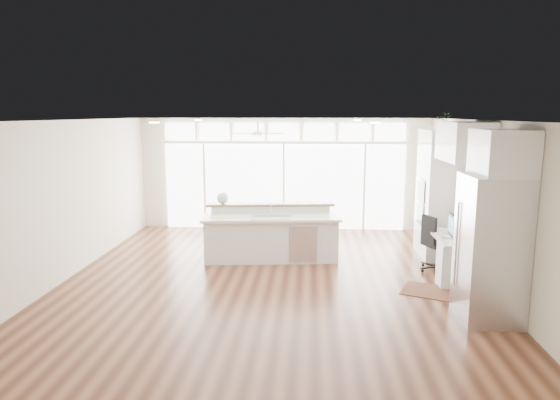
{
  "coord_description": "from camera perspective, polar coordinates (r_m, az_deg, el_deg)",
  "views": [
    {
      "loc": [
        0.67,
        -8.07,
        2.8
      ],
      "look_at": [
        0.12,
        0.6,
        1.3
      ],
      "focal_mm": 32.0,
      "sensor_mm": 36.0,
      "label": 1
    }
  ],
  "objects": [
    {
      "name": "desk_window",
      "position": [
        8.91,
        21.85,
        1.05
      ],
      "size": [
        0.04,
        0.85,
        0.85
      ],
      "primitive_type": "cube",
      "color": "white",
      "rests_on": "wall_right"
    },
    {
      "name": "kitchen_island",
      "position": [
        9.62,
        -1.02,
        -3.87
      ],
      "size": [
        2.72,
        1.25,
        1.05
      ],
      "primitive_type": "cube",
      "rotation": [
        0.0,
        0.0,
        0.1
      ],
      "color": "white",
      "rests_on": "floor"
    },
    {
      "name": "wall_back",
      "position": [
        12.17,
        0.45,
        2.99
      ],
      "size": [
        7.0,
        0.04,
        2.7
      ],
      "primitive_type": "cube",
      "color": "beige",
      "rests_on": "floor"
    },
    {
      "name": "rug",
      "position": [
        8.43,
        17.19,
        -9.99
      ],
      "size": [
        1.15,
        1.01,
        0.01
      ],
      "primitive_type": "cube",
      "rotation": [
        0.0,
        0.0,
        -0.4
      ],
      "color": "#3A1C12",
      "rests_on": "floor"
    },
    {
      "name": "desk_nook",
      "position": [
        9.05,
        19.38,
        -6.25
      ],
      "size": [
        0.72,
        1.3,
        0.76
      ],
      "primitive_type": "cube",
      "color": "white",
      "rests_on": "floor"
    },
    {
      "name": "transom_row",
      "position": [
        12.03,
        0.44,
        7.83
      ],
      "size": [
        5.9,
        0.06,
        0.4
      ],
      "primitive_type": "cube",
      "color": "white",
      "rests_on": "wall_back"
    },
    {
      "name": "glass_wall",
      "position": [
        12.15,
        0.43,
        1.55
      ],
      "size": [
        5.8,
        0.06,
        2.08
      ],
      "primitive_type": "cube",
      "color": "white",
      "rests_on": "wall_back"
    },
    {
      "name": "monitor",
      "position": [
        8.89,
        19.09,
        -2.69
      ],
      "size": [
        0.11,
        0.47,
        0.39
      ],
      "primitive_type": "cube",
      "rotation": [
        0.0,
        0.0,
        -0.07
      ],
      "color": "black",
      "rests_on": "desk_nook"
    },
    {
      "name": "fridge_cabinet",
      "position": [
        7.18,
        24.08,
        4.98
      ],
      "size": [
        0.64,
        0.9,
        0.6
      ],
      "primitive_type": "cube",
      "color": "white",
      "rests_on": "wall_right"
    },
    {
      "name": "recessed_lights",
      "position": [
        8.29,
        -1.02,
        8.99
      ],
      "size": [
        3.4,
        3.0,
        0.02
      ],
      "primitive_type": "cube",
      "color": "beige",
      "rests_on": "ceiling"
    },
    {
      "name": "wall_front",
      "position": [
        4.37,
        -5.47,
        -9.62
      ],
      "size": [
        7.0,
        0.04,
        2.7
      ],
      "primitive_type": "cube",
      "color": "beige",
      "rests_on": "floor"
    },
    {
      "name": "wall_left",
      "position": [
        9.2,
        -23.39,
        -0.06
      ],
      "size": [
        0.04,
        8.0,
        2.7
      ],
      "primitive_type": "cube",
      "color": "beige",
      "rests_on": "floor"
    },
    {
      "name": "wall_right",
      "position": [
        8.67,
        22.62,
        -0.57
      ],
      "size": [
        0.04,
        8.0,
        2.7
      ],
      "primitive_type": "cube",
      "color": "beige",
      "rests_on": "floor"
    },
    {
      "name": "ceiling_fan",
      "position": [
        10.93,
        -2.54,
        8.14
      ],
      "size": [
        1.16,
        1.16,
        0.32
      ],
      "primitive_type": "cube",
      "color": "white",
      "rests_on": "ceiling"
    },
    {
      "name": "keyboard",
      "position": [
        8.89,
        17.96,
        -3.87
      ],
      "size": [
        0.16,
        0.36,
        0.02
      ],
      "primitive_type": "cube",
      "rotation": [
        0.0,
        0.0,
        0.08
      ],
      "color": "silver",
      "rests_on": "desk_nook"
    },
    {
      "name": "floor",
      "position": [
        8.57,
        -1.07,
        -9.32
      ],
      "size": [
        7.0,
        8.0,
        0.02
      ],
      "primitive_type": "cube",
      "color": "#432214",
      "rests_on": "ground"
    },
    {
      "name": "oven_cabinet",
      "position": [
        10.3,
        17.64,
        0.7
      ],
      "size": [
        0.64,
        1.2,
        2.5
      ],
      "primitive_type": "cube",
      "color": "white",
      "rests_on": "floor"
    },
    {
      "name": "potted_plant",
      "position": [
        10.18,
        18.04,
        8.37
      ],
      "size": [
        0.32,
        0.35,
        0.25
      ],
      "primitive_type": "imported",
      "rotation": [
        0.0,
        0.0,
        -0.1
      ],
      "color": "#39632A",
      "rests_on": "oven_cabinet"
    },
    {
      "name": "framed_photos",
      "position": [
        9.51,
        20.64,
        0.73
      ],
      "size": [
        0.06,
        0.22,
        0.8
      ],
      "primitive_type": "cube",
      "color": "black",
      "rests_on": "wall_right"
    },
    {
      "name": "refrigerator",
      "position": [
        7.37,
        22.94,
        -5.11
      ],
      "size": [
        0.76,
        0.9,
        2.0
      ],
      "primitive_type": "cube",
      "color": "silver",
      "rests_on": "floor"
    },
    {
      "name": "fishbowl",
      "position": [
        9.91,
        -6.58,
        0.24
      ],
      "size": [
        0.24,
        0.24,
        0.23
      ],
      "primitive_type": "sphere",
      "rotation": [
        0.0,
        0.0,
        0.04
      ],
      "color": "silver",
      "rests_on": "kitchen_island"
    },
    {
      "name": "ceiling",
      "position": [
        8.09,
        -1.13,
        9.11
      ],
      "size": [
        7.0,
        8.0,
        0.02
      ],
      "primitive_type": "cube",
      "color": "silver",
      "rests_on": "wall_back"
    },
    {
      "name": "office_chair",
      "position": [
        9.41,
        17.61,
        -4.76
      ],
      "size": [
        0.67,
        0.65,
        1.01
      ],
      "primitive_type": "cube",
      "rotation": [
        0.0,
        0.0,
        0.39
      ],
      "color": "black",
      "rests_on": "floor"
    },
    {
      "name": "upper_cabinets",
      "position": [
        8.74,
        20.37,
        6.27
      ],
      "size": [
        0.64,
        1.3,
        0.64
      ],
      "primitive_type": "cube",
      "color": "white",
      "rests_on": "wall_right"
    }
  ]
}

